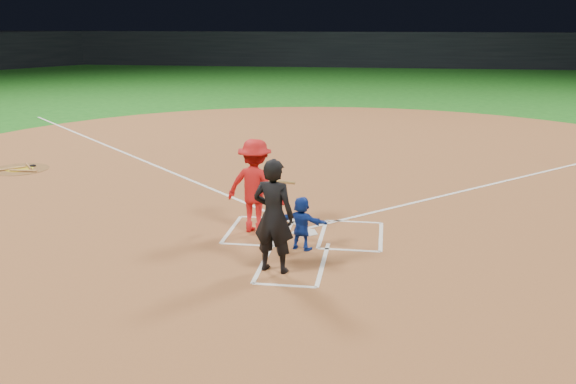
# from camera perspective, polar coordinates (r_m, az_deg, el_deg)

# --- Properties ---
(ground) EXTENTS (120.00, 120.00, 0.00)m
(ground) POSITION_cam_1_polar(r_m,az_deg,el_deg) (13.56, 1.51, -3.69)
(ground) COLOR #165B17
(ground) RESTS_ON ground
(home_plate_dirt) EXTENTS (28.00, 28.00, 0.01)m
(home_plate_dirt) POSITION_cam_1_polar(r_m,az_deg,el_deg) (19.30, 3.74, 2.04)
(home_plate_dirt) COLOR brown
(home_plate_dirt) RESTS_ON ground
(stadium_wall_far) EXTENTS (80.00, 1.20, 3.20)m
(stadium_wall_far) POSITION_cam_1_polar(r_m,az_deg,el_deg) (60.82, 7.32, 12.44)
(stadium_wall_far) COLOR black
(stadium_wall_far) RESTS_ON ground
(home_plate) EXTENTS (0.60, 0.60, 0.02)m
(home_plate) POSITION_cam_1_polar(r_m,az_deg,el_deg) (13.55, 1.51, -3.61)
(home_plate) COLOR silver
(home_plate) RESTS_ON home_plate_dirt
(on_deck_circle) EXTENTS (1.70, 1.70, 0.01)m
(on_deck_circle) POSITION_cam_1_polar(r_m,az_deg,el_deg) (20.83, -22.76, 1.88)
(on_deck_circle) COLOR brown
(on_deck_circle) RESTS_ON home_plate_dirt
(on_deck_logo) EXTENTS (0.80, 0.80, 0.00)m
(on_deck_logo) POSITION_cam_1_polar(r_m,az_deg,el_deg) (20.82, -22.76, 1.90)
(on_deck_logo) COLOR gold
(on_deck_logo) RESTS_ON on_deck_circle
(on_deck_bat_a) EXTENTS (0.58, 0.69, 0.06)m
(on_deck_bat_a) POSITION_cam_1_polar(r_m,az_deg,el_deg) (20.95, -22.07, 2.13)
(on_deck_bat_a) COLOR #976537
(on_deck_bat_a) RESTS_ON on_deck_circle
(on_deck_bat_b) EXTENTS (0.61, 0.67, 0.06)m
(on_deck_bat_b) POSITION_cam_1_polar(r_m,az_deg,el_deg) (20.84, -23.38, 1.93)
(on_deck_bat_b) COLOR #9E6B39
(on_deck_bat_b) RESTS_ON on_deck_circle
(on_deck_bat_c) EXTENTS (0.84, 0.08, 0.06)m
(on_deck_bat_c) POSITION_cam_1_polar(r_m,az_deg,el_deg) (20.41, -22.48, 1.77)
(on_deck_bat_c) COLOR #A7723D
(on_deck_bat_c) RESTS_ON on_deck_circle
(bat_weight_donut) EXTENTS (0.19, 0.19, 0.05)m
(bat_weight_donut) POSITION_cam_1_polar(r_m,az_deg,el_deg) (21.05, -21.75, 2.20)
(bat_weight_donut) COLOR black
(bat_weight_donut) RESTS_ON on_deck_circle
(catcher) EXTENTS (1.04, 0.64, 1.07)m
(catcher) POSITION_cam_1_polar(r_m,az_deg,el_deg) (12.45, 1.23, -2.78)
(catcher) COLOR #13339F
(catcher) RESTS_ON home_plate_dirt
(umpire) EXTENTS (0.84, 0.65, 2.05)m
(umpire) POSITION_cam_1_polar(r_m,az_deg,el_deg) (11.24, -1.30, -2.14)
(umpire) COLOR black
(umpire) RESTS_ON home_plate_dirt
(chalk_markings) EXTENTS (28.35, 17.32, 0.01)m
(chalk_markings) POSITION_cam_1_polar(r_m,az_deg,el_deg) (18.61, 3.55, 1.57)
(chalk_markings) COLOR white
(chalk_markings) RESTS_ON home_plate_dirt
(batter_at_plate) EXTENTS (1.52, 1.03, 1.98)m
(batter_at_plate) POSITION_cam_1_polar(r_m,az_deg,el_deg) (13.40, -2.93, 0.54)
(batter_at_plate) COLOR red
(batter_at_plate) RESTS_ON home_plate_dirt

